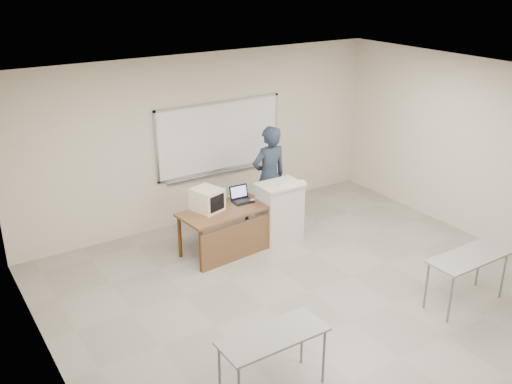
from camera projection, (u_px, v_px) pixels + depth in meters
floor at (351, 322)px, 7.51m from camera, size 7.00×8.00×0.01m
whiteboard at (220, 138)px, 10.19m from camera, size 2.48×0.10×1.31m
student_desks at (438, 331)px, 6.21m from camera, size 4.40×2.20×0.73m
instructor_desk at (229, 223)px, 9.04m from camera, size 1.46×0.73×0.75m
podium at (280, 212)px, 9.57m from camera, size 0.72×0.53×1.01m
crt_monitor at (207, 200)px, 8.96m from camera, size 0.40×0.45×0.38m
laptop at (241, 198)px, 9.35m from camera, size 0.33×0.30×0.24m
mouse at (252, 200)px, 9.36m from camera, size 0.12×0.10×0.04m
keyboard at (292, 183)px, 9.35m from camera, size 0.49×0.29×0.03m
presenter at (269, 177)px, 9.92m from camera, size 0.67×0.44×1.84m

